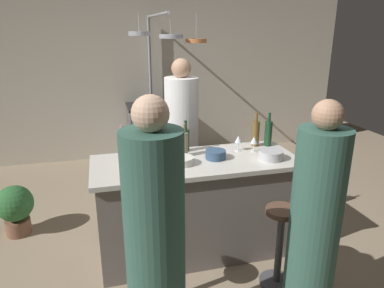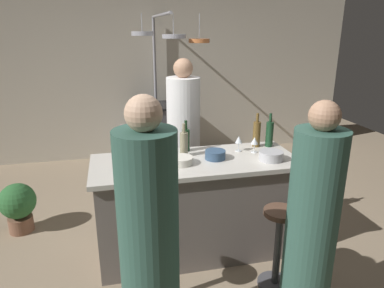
# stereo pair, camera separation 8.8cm
# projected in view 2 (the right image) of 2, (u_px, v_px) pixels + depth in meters

# --- Properties ---
(ground_plane) EXTENTS (9.00, 9.00, 0.00)m
(ground_plane) POSITION_uv_depth(u_px,v_px,m) (196.00, 249.00, 3.36)
(ground_plane) COLOR gray
(back_wall) EXTENTS (6.40, 0.16, 2.60)m
(back_wall) POSITION_uv_depth(u_px,v_px,m) (154.00, 74.00, 5.59)
(back_wall) COLOR beige
(back_wall) RESTS_ON ground_plane
(kitchen_island) EXTENTS (1.80, 0.72, 0.90)m
(kitchen_island) POSITION_uv_depth(u_px,v_px,m) (196.00, 206.00, 3.22)
(kitchen_island) COLOR slate
(kitchen_island) RESTS_ON ground_plane
(stove_range) EXTENTS (0.80, 0.64, 0.89)m
(stove_range) POSITION_uv_depth(u_px,v_px,m) (159.00, 133.00, 5.49)
(stove_range) COLOR #47474C
(stove_range) RESTS_ON ground_plane
(chef) EXTENTS (0.36, 0.36, 1.70)m
(chef) POSITION_uv_depth(u_px,v_px,m) (184.00, 143.00, 3.90)
(chef) COLOR white
(chef) RESTS_ON ground_plane
(bar_stool_left) EXTENTS (0.28, 0.28, 0.68)m
(bar_stool_left) POSITION_uv_depth(u_px,v_px,m) (147.00, 263.00, 2.56)
(bar_stool_left) COLOR #4C4C51
(bar_stool_left) RESTS_ON ground_plane
(guest_left) EXTENTS (0.35, 0.35, 1.67)m
(guest_left) POSITION_uv_depth(u_px,v_px,m) (149.00, 245.00, 2.08)
(guest_left) COLOR #33594C
(guest_left) RESTS_ON ground_plane
(bar_stool_right) EXTENTS (0.28, 0.28, 0.68)m
(bar_stool_right) POSITION_uv_depth(u_px,v_px,m) (278.00, 245.00, 2.78)
(bar_stool_right) COLOR #4C4C51
(bar_stool_right) RESTS_ON ground_plane
(guest_right) EXTENTS (0.34, 0.34, 1.59)m
(guest_right) POSITION_uv_depth(u_px,v_px,m) (311.00, 227.00, 2.34)
(guest_right) COLOR #33594C
(guest_right) RESTS_ON ground_plane
(overhead_pot_rack) EXTENTS (0.89, 1.58, 2.17)m
(overhead_pot_rack) POSITION_uv_depth(u_px,v_px,m) (165.00, 52.00, 4.48)
(overhead_pot_rack) COLOR gray
(overhead_pot_rack) RESTS_ON ground_plane
(potted_plant) EXTENTS (0.36, 0.36, 0.52)m
(potted_plant) POSITION_uv_depth(u_px,v_px,m) (18.00, 205.00, 3.57)
(potted_plant) COLOR brown
(potted_plant) RESTS_ON ground_plane
(pepper_mill) EXTENTS (0.05, 0.05, 0.21)m
(pepper_mill) POSITION_uv_depth(u_px,v_px,m) (152.00, 151.00, 3.00)
(pepper_mill) COLOR #382319
(pepper_mill) RESTS_ON kitchen_island
(wine_bottle_amber) EXTENTS (0.07, 0.07, 0.33)m
(wine_bottle_amber) POSITION_uv_depth(u_px,v_px,m) (257.00, 134.00, 3.40)
(wine_bottle_amber) COLOR brown
(wine_bottle_amber) RESTS_ON kitchen_island
(wine_bottle_rose) EXTENTS (0.07, 0.07, 0.29)m
(wine_bottle_rose) POSITION_uv_depth(u_px,v_px,m) (123.00, 144.00, 3.16)
(wine_bottle_rose) COLOR #B78C8E
(wine_bottle_rose) RESTS_ON kitchen_island
(wine_bottle_green) EXTENTS (0.07, 0.07, 0.33)m
(wine_bottle_green) POSITION_uv_depth(u_px,v_px,m) (269.00, 134.00, 3.40)
(wine_bottle_green) COLOR #193D23
(wine_bottle_green) RESTS_ON kitchen_island
(wine_bottle_white) EXTENTS (0.07, 0.07, 0.30)m
(wine_bottle_white) POSITION_uv_depth(u_px,v_px,m) (184.00, 144.00, 3.14)
(wine_bottle_white) COLOR gray
(wine_bottle_white) RESTS_ON kitchen_island
(wine_bottle_red) EXTENTS (0.07, 0.07, 0.29)m
(wine_bottle_red) POSITION_uv_depth(u_px,v_px,m) (186.00, 139.00, 3.28)
(wine_bottle_red) COLOR #143319
(wine_bottle_red) RESTS_ON kitchen_island
(wine_glass_by_chef) EXTENTS (0.07, 0.07, 0.15)m
(wine_glass_by_chef) POSITION_uv_depth(u_px,v_px,m) (255.00, 141.00, 3.24)
(wine_glass_by_chef) COLOR silver
(wine_glass_by_chef) RESTS_ON kitchen_island
(wine_glass_near_left_guest) EXTENTS (0.07, 0.07, 0.15)m
(wine_glass_near_left_guest) POSITION_uv_depth(u_px,v_px,m) (239.00, 140.00, 3.28)
(wine_glass_near_left_guest) COLOR silver
(wine_glass_near_left_guest) RESTS_ON kitchen_island
(mixing_bowl_ceramic) EXTENTS (0.20, 0.20, 0.06)m
(mixing_bowl_ceramic) POSITION_uv_depth(u_px,v_px,m) (181.00, 160.00, 2.99)
(mixing_bowl_ceramic) COLOR silver
(mixing_bowl_ceramic) RESTS_ON kitchen_island
(mixing_bowl_blue) EXTENTS (0.18, 0.18, 0.08)m
(mixing_bowl_blue) POSITION_uv_depth(u_px,v_px,m) (215.00, 155.00, 3.10)
(mixing_bowl_blue) COLOR #334C6B
(mixing_bowl_blue) RESTS_ON kitchen_island
(mixing_bowl_steel) EXTENTS (0.21, 0.21, 0.08)m
(mixing_bowl_steel) POSITION_uv_depth(u_px,v_px,m) (271.00, 156.00, 3.07)
(mixing_bowl_steel) COLOR #B7B7BC
(mixing_bowl_steel) RESTS_ON kitchen_island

